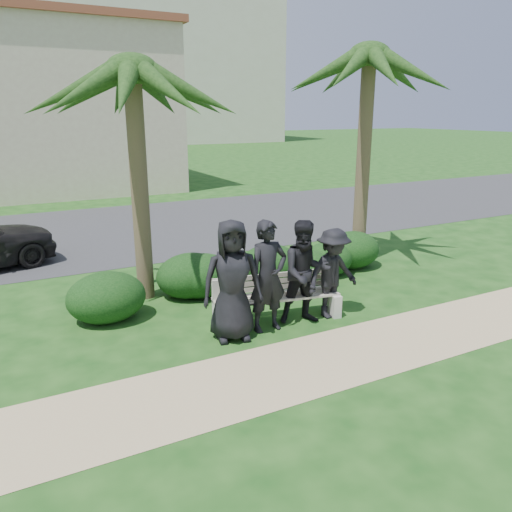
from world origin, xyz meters
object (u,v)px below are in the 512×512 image
object	(u,v)px
man_a	(232,281)
man_c	(306,273)
man_d	(333,273)
palm_right	(369,57)
man_b	(268,276)
palm_left	(132,72)
park_bench	(277,301)

from	to	relation	value
man_a	man_c	world-z (taller)	man_a
man_a	man_d	size ratio (longest dim) A/B	1.21
man_a	man_d	xyz separation A→B (m)	(1.90, -0.01, -0.17)
man_d	palm_right	distance (m)	5.24
man_b	man_c	size ratio (longest dim) A/B	1.04
palm_left	palm_right	size ratio (longest dim) A/B	0.91
man_a	palm_right	size ratio (longest dim) A/B	0.34
man_c	palm_right	bearing A→B (deg)	53.24
man_c	man_d	bearing A→B (deg)	13.52
palm_left	man_a	bearing A→B (deg)	-73.70
man_d	palm_right	world-z (taller)	palm_right
park_bench	man_b	size ratio (longest dim) A/B	1.24
man_a	palm_left	bearing A→B (deg)	119.90
park_bench	palm_left	world-z (taller)	palm_left
man_c	palm_left	xyz separation A→B (m)	(-2.07, 2.45, 3.24)
palm_left	park_bench	bearing A→B (deg)	-51.73
man_c	man_d	xyz separation A→B (m)	(0.55, -0.01, -0.10)
man_a	man_b	xyz separation A→B (m)	(0.65, 0.03, -0.04)
man_d	palm_right	bearing A→B (deg)	39.60
park_bench	man_c	bearing A→B (deg)	-28.59
man_c	palm_right	xyz separation A→B (m)	(3.14, 2.49, 3.71)
park_bench	palm_left	size ratio (longest dim) A/B	0.45
man_a	man_c	bearing A→B (deg)	13.74
man_b	palm_right	size ratio (longest dim) A/B	0.33
man_b	man_a	bearing A→B (deg)	-179.59
man_a	man_c	size ratio (longest dim) A/B	1.08
man_a	palm_left	size ratio (longest dim) A/B	0.38
man_a	man_d	distance (m)	1.91
man_a	palm_left	distance (m)	4.07
man_a	palm_left	world-z (taller)	palm_left
park_bench	man_a	size ratio (longest dim) A/B	1.19
park_bench	man_c	size ratio (longest dim) A/B	1.28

